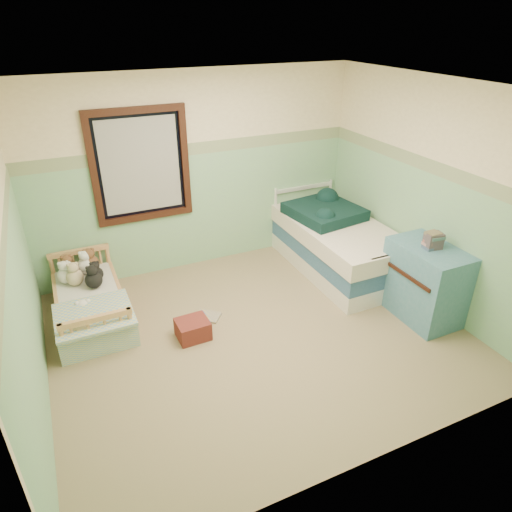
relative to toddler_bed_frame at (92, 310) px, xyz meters
name	(u,v)px	position (x,y,z in m)	size (l,w,h in m)	color
floor	(257,334)	(1.57, -1.05, -0.10)	(4.20, 3.60, 0.02)	brown
ceiling	(258,87)	(1.57, -1.05, 2.42)	(4.20, 3.60, 0.02)	white
wall_back	(197,174)	(1.57, 0.75, 1.16)	(4.20, 0.04, 2.50)	beige
wall_front	(377,335)	(1.57, -2.85, 1.16)	(4.20, 0.04, 2.50)	beige
wall_left	(13,275)	(-0.53, -1.05, 1.16)	(0.04, 3.60, 2.50)	beige
wall_right	(428,195)	(3.67, -1.05, 1.16)	(0.04, 3.60, 2.50)	beige
wainscot_mint	(200,211)	(1.57, 0.74, 0.66)	(4.20, 0.01, 1.50)	#7CAD89
border_strip	(196,149)	(1.57, 0.74, 1.48)	(4.20, 0.01, 0.15)	#436544
window_frame	(141,166)	(0.87, 0.71, 1.36)	(1.16, 0.06, 1.36)	black
window_blinds	(141,166)	(0.87, 0.72, 1.36)	(0.92, 0.01, 1.12)	beige
toddler_bed_frame	(92,310)	(0.00, 0.00, 0.00)	(0.71, 1.41, 0.18)	#BB8147
toddler_mattress	(90,299)	(0.00, 0.00, 0.15)	(0.65, 1.35, 0.12)	silver
patchwork_quilt	(94,315)	(0.00, -0.44, 0.23)	(0.77, 0.71, 0.03)	#71A3C9
plush_bed_brown	(68,269)	(-0.15, 0.50, 0.31)	(0.19, 0.19, 0.19)	brown
plush_bed_white	(86,266)	(0.05, 0.50, 0.31)	(0.20, 0.20, 0.20)	white
plush_bed_tan	(75,277)	(-0.10, 0.28, 0.31)	(0.19, 0.19, 0.19)	beige
plush_bed_dark	(96,274)	(0.13, 0.28, 0.29)	(0.17, 0.17, 0.17)	black
plush_floor_cream	(86,319)	(-0.08, -0.19, 0.03)	(0.24, 0.24, 0.24)	white
plush_floor_tan	(84,343)	(-0.15, -0.61, 0.04)	(0.25, 0.25, 0.25)	beige
twin_bed_frame	(336,262)	(3.12, -0.22, 0.02)	(0.96, 1.92, 0.22)	white
twin_boxspring	(338,247)	(3.12, -0.22, 0.24)	(0.96, 1.92, 0.22)	navy
twin_mattress	(339,232)	(3.12, -0.22, 0.46)	(1.00, 1.96, 0.22)	silver
teal_blanket	(324,211)	(3.07, 0.08, 0.64)	(0.82, 0.87, 0.14)	black
dresser	(424,282)	(3.39, -1.50, 0.34)	(0.53, 0.85, 0.85)	teal
book_stack	(433,241)	(3.39, -1.51, 0.85)	(0.17, 0.13, 0.17)	brown
red_pillow	(193,329)	(0.92, -0.82, 0.01)	(0.33, 0.29, 0.21)	#A43025
floor_book	(208,316)	(1.18, -0.55, -0.08)	(0.26, 0.20, 0.02)	gold
extra_plush_0	(94,280)	(0.09, 0.13, 0.31)	(0.19, 0.19, 0.19)	black
extra_plush_1	(66,275)	(-0.19, 0.37, 0.30)	(0.19, 0.19, 0.19)	white
extra_plush_2	(91,264)	(0.10, 0.52, 0.31)	(0.21, 0.21, 0.21)	brown
extra_plush_3	(68,276)	(-0.17, 0.37, 0.30)	(0.18, 0.18, 0.18)	white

